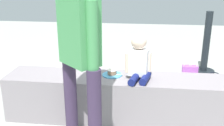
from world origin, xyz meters
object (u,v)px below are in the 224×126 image
at_px(adult_standing, 79,40).
at_px(water_bottle_near_gift, 69,76).
at_px(cake_box_white, 63,71).
at_px(handbag_black_leather, 212,86).
at_px(child_seated, 139,60).
at_px(water_bottle_far_side, 202,98).
at_px(cake_plate, 112,73).
at_px(party_cup_red, 105,87).
at_px(gift_bag, 189,74).

distance_m(adult_standing, water_bottle_near_gift, 1.90).
relative_size(cake_box_white, handbag_black_leather, 0.82).
distance_m(child_seated, water_bottle_far_side, 1.12).
xyz_separation_m(water_bottle_near_gift, cake_box_white, (-0.18, 0.27, -0.03)).
height_order(cake_plate, party_cup_red, cake_plate).
height_order(gift_bag, cake_box_white, gift_bag).
distance_m(child_seated, gift_bag, 1.51).
bearing_deg(adult_standing, cake_box_white, 112.34).
relative_size(water_bottle_near_gift, cake_box_white, 0.67).
height_order(cake_plate, gift_bag, cake_plate).
distance_m(water_bottle_near_gift, party_cup_red, 0.66).
distance_m(child_seated, water_bottle_near_gift, 1.60).
bearing_deg(gift_bag, cake_box_white, 176.67).
bearing_deg(cake_plate, gift_bag, 47.02).
bearing_deg(gift_bag, adult_standing, -126.38).
distance_m(cake_plate, gift_bag, 1.57).
bearing_deg(cake_box_white, party_cup_red, -36.21).
height_order(child_seated, gift_bag, child_seated).
xyz_separation_m(gift_bag, party_cup_red, (-1.22, -0.45, -0.08)).
height_order(cake_box_white, handbag_black_leather, handbag_black_leather).
bearing_deg(cake_plate, water_bottle_far_side, 20.22).
xyz_separation_m(child_seated, water_bottle_near_gift, (-1.06, 1.02, -0.63)).
relative_size(gift_bag, water_bottle_near_gift, 1.69).
relative_size(child_seated, handbag_black_leather, 1.43).
bearing_deg(water_bottle_near_gift, cake_plate, -51.12).
distance_m(adult_standing, gift_bag, 2.29).
bearing_deg(water_bottle_near_gift, adult_standing, -69.91).
distance_m(water_bottle_near_gift, handbag_black_leather, 2.08).
distance_m(cake_plate, handbag_black_leather, 1.58).
xyz_separation_m(cake_plate, handbag_black_leather, (1.30, 0.79, -0.43)).
relative_size(cake_plate, party_cup_red, 1.92).
xyz_separation_m(adult_standing, cake_box_white, (-0.74, 1.81, -0.98)).
bearing_deg(party_cup_red, water_bottle_near_gift, 153.40).
height_order(child_seated, water_bottle_far_side, child_seated).
bearing_deg(gift_bag, cake_plate, -132.98).
distance_m(adult_standing, cake_plate, 0.80).
height_order(gift_bag, handbag_black_leather, gift_bag).
distance_m(party_cup_red, handbag_black_leather, 1.48).
bearing_deg(cake_box_white, water_bottle_near_gift, -56.19).
bearing_deg(handbag_black_leather, adult_standing, -137.80).
relative_size(party_cup_red, cake_box_white, 0.42).
height_order(child_seated, water_bottle_near_gift, child_seated).
xyz_separation_m(adult_standing, cake_plate, (0.21, 0.58, -0.51)).
distance_m(water_bottle_near_gift, cake_box_white, 0.33).
distance_m(cake_box_white, handbag_black_leather, 2.29).
bearing_deg(handbag_black_leather, cake_box_white, 168.93).
bearing_deg(party_cup_red, handbag_black_leather, 4.87).
bearing_deg(water_bottle_near_gift, gift_bag, 4.85).
distance_m(cake_plate, cake_box_white, 1.62).
height_order(water_bottle_far_side, cake_box_white, water_bottle_far_side).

